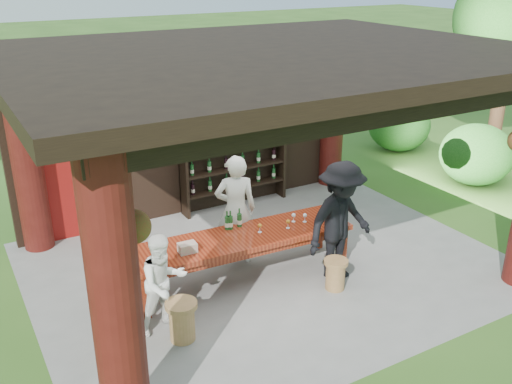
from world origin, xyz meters
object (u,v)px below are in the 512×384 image
stool_near_left (182,320)px  napkin_basket (187,248)px  wine_shelf (234,159)px  stool_far_left (113,336)px  host (236,210)px  guest_man (340,222)px  tasting_table (241,242)px  guest_woman (164,283)px  stool_near_right (335,274)px

stool_near_left → napkin_basket: (0.50, 0.90, 0.52)m
napkin_basket → wine_shelf: bearing=50.9°
wine_shelf → stool_far_left: bearing=-135.8°
host → guest_man: bearing=152.5°
tasting_table → host: (0.21, 0.56, 0.29)m
wine_shelf → guest_man: 3.35m
tasting_table → guest_woman: 1.65m
guest_woman → napkin_basket: guest_woman is taller
stool_near_left → host: size_ratio=0.30×
wine_shelf → host: size_ratio=1.22×
host → stool_near_right: bearing=141.2°
host → napkin_basket: size_ratio=7.11×
stool_near_left → stool_near_right: stool_near_left is taller
stool_near_left → stool_far_left: (-0.88, 0.13, -0.01)m
wine_shelf → napkin_basket: bearing=-129.1°
stool_near_right → host: (-0.89, 1.54, 0.67)m
stool_far_left → host: host is taller
tasting_table → guest_man: bearing=-28.1°
tasting_table → stool_near_right: tasting_table is taller
stool_far_left → tasting_table: bearing=20.3°
stool_near_left → tasting_table: bearing=34.7°
wine_shelf → host: (-1.07, -2.07, -0.07)m
stool_near_right → guest_woman: size_ratio=0.35×
stool_near_left → guest_man: bearing=5.5°
host → guest_man: guest_man is taller
stool_near_right → stool_far_left: (-3.40, 0.12, 0.03)m
tasting_table → stool_far_left: size_ratio=6.62×
napkin_basket → stool_near_right: bearing=-23.9°
stool_far_left → host: (2.51, 1.41, 0.64)m
guest_woman → guest_man: (2.85, -0.07, 0.26)m
guest_man → napkin_basket: size_ratio=7.42×
stool_far_left → guest_woman: 0.91m
stool_far_left → wine_shelf: bearing=44.2°
wine_shelf → stool_near_right: wine_shelf is taller
guest_woman → guest_man: bearing=-9.4°
wine_shelf → stool_near_left: bearing=-126.7°
guest_man → host: bearing=123.1°
tasting_table → stool_far_left: (-2.30, -0.85, -0.35)m
guest_woman → stool_near_right: bearing=-15.1°
stool_far_left → guest_woman: bearing=14.7°
guest_woman → stool_near_left: bearing=-81.7°
stool_far_left → guest_woman: size_ratio=0.38×
wine_shelf → guest_woman: wine_shelf is taller
guest_man → guest_woman: bearing=170.3°
tasting_table → guest_woman: (-1.51, -0.64, 0.07)m
tasting_table → host: bearing=69.6°
stool_near_left → guest_woman: 0.54m
stool_near_right → napkin_basket: (-2.02, 0.89, 0.56)m
stool_far_left → napkin_basket: (1.38, 0.77, 0.53)m
guest_woman → tasting_table: bearing=15.1°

